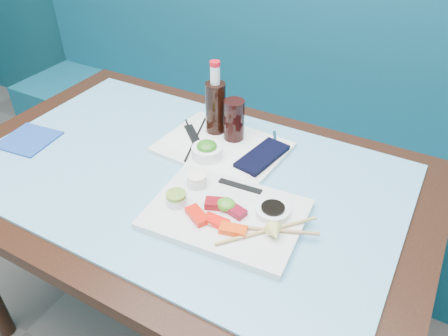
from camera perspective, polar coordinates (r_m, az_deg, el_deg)
The scene contains 34 objects.
booth_bench at distance 2.10m, azimuth 8.04°, elevation 3.22°, with size 3.00×0.56×1.17m.
dining_table at distance 1.32m, azimuth -5.15°, elevation -3.71°, with size 1.40×0.90×0.75m.
glass_top at distance 1.26m, azimuth -5.36°, elevation -0.70°, with size 1.22×0.76×0.01m, color #63A6C6.
sashimi_plate at distance 1.10m, azimuth 0.25°, elevation -6.07°, with size 0.38×0.27×0.02m, color silver.
salmon_left at distance 1.08m, azimuth -3.52°, elevation -6.20°, with size 0.07×0.03×0.02m, color red.
salmon_mid at distance 1.06m, azimuth -1.07°, elevation -6.98°, with size 0.06×0.03×0.02m, color #FF120A.
salmon_right at distance 1.04m, azimuth 1.20°, elevation -8.06°, with size 0.06×0.03×0.02m, color #FF420A.
tuna_left at distance 1.11m, azimuth -0.98°, elevation -4.67°, with size 0.06×0.04×0.02m, color maroon.
tuna_right at distance 1.09m, azimuth 1.54°, elevation -5.65°, with size 0.05×0.03×0.02m, color maroon.
seaweed_garnish at distance 1.10m, azimuth 0.28°, elevation -4.78°, with size 0.05×0.05×0.03m, color #459121.
ramekin_wasabi at distance 1.12m, azimuth -6.23°, elevation -4.18°, with size 0.05×0.05×0.02m, color white.
wasabi_fill at distance 1.11m, azimuth -6.29°, elevation -3.53°, with size 0.05×0.05×0.01m, color olive.
ramekin_ginger at distance 1.17m, azimuth -3.56°, elevation -1.78°, with size 0.05×0.05×0.02m, color silver.
ginger_fill at distance 1.16m, azimuth -3.59°, elevation -1.15°, with size 0.05×0.05×0.01m, color #FBE8CE.
soy_dish at distance 1.09m, azimuth 6.38°, elevation -5.60°, with size 0.09×0.09×0.02m, color white.
soy_fill at distance 1.09m, azimuth 6.42°, elevation -5.16°, with size 0.06×0.06×0.01m, color black.
lemon_wedge at distance 1.02m, azimuth 6.64°, elevation -8.44°, with size 0.04×0.04×0.03m, color #D9D267.
chopstick_sleeve at distance 1.17m, azimuth 2.11°, elevation -2.37°, with size 0.12×0.02×0.00m, color black.
wooden_chopstick_a at distance 1.05m, azimuth 5.15°, elevation -7.95°, with size 0.01×0.01×0.26m, color #A67B4E.
wooden_chopstick_b at distance 1.05m, azimuth 5.65°, elevation -8.13°, with size 0.01×0.01×0.26m, color tan.
serving_tray at distance 1.35m, azimuth -0.21°, elevation 2.68°, with size 0.37×0.28×0.01m, color silver.
paper_placemat at distance 1.34m, azimuth -0.21°, elevation 2.96°, with size 0.32×0.23×0.00m, color white.
seaweed_bowl at distance 1.28m, azimuth -2.25°, elevation 2.09°, with size 0.09×0.09×0.04m, color white.
seaweed_salad at distance 1.27m, azimuth -2.27°, elevation 2.87°, with size 0.06×0.06×0.03m, color #2B751B.
cola_glass at distance 1.34m, azimuth 1.32°, elevation 6.28°, with size 0.06×0.06×0.13m, color black.
navy_pouch at distance 1.29m, azimuth 5.03°, elevation 1.54°, with size 0.08×0.18×0.01m, color black.
fork at distance 1.37m, azimuth 6.67°, elevation 3.75°, with size 0.01×0.01×0.09m, color white.
black_chopstick_a at distance 1.38m, azimuth -4.01°, elevation 3.94°, with size 0.01×0.01×0.23m, color black.
black_chopstick_b at distance 1.37m, azimuth -3.73°, elevation 3.86°, with size 0.01×0.01×0.25m, color black.
tray_sleeve at distance 1.38m, azimuth -3.87°, elevation 3.87°, with size 0.03×0.17×0.00m, color black.
cola_bottle_body at distance 1.38m, azimuth -1.12°, elevation 7.58°, with size 0.06×0.06×0.18m, color black.
cola_bottle_neck at distance 1.32m, azimuth -1.18°, elevation 12.08°, with size 0.03×0.03×0.06m, color white.
cola_bottle_cap at distance 1.31m, azimuth -1.20°, elevation 13.49°, with size 0.03×0.03×0.01m, color red.
blue_napkin at distance 1.52m, azimuth -24.16°, elevation 3.41°, with size 0.16×0.16×0.01m, color navy.
Camera 1 is at (0.59, 0.64, 1.52)m, focal length 35.00 mm.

